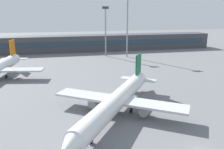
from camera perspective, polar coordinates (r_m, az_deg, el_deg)
ground_plane at (r=74.98m, az=4.20°, el=-1.96°), size 400.00×400.00×0.00m
terminal_building at (r=136.82m, az=-3.83°, el=7.80°), size 137.58×12.13×9.00m
airplane_near at (r=50.80m, az=1.15°, el=-6.52°), size 28.59×37.53×10.77m
floodlight_tower_west at (r=117.99m, az=-1.60°, el=11.40°), size 3.20×0.80×24.51m
floodlight_tower_east at (r=116.12m, az=3.79°, el=12.65°), size 3.20×0.80×29.74m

